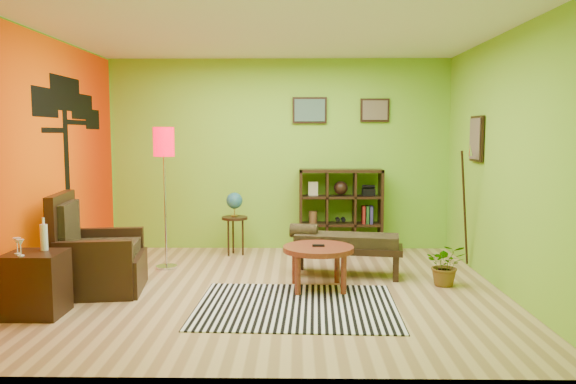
{
  "coord_description": "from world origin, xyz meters",
  "views": [
    {
      "loc": [
        0.25,
        -6.04,
        1.72
      ],
      "look_at": [
        0.16,
        0.32,
        1.05
      ],
      "focal_mm": 35.0,
      "sensor_mm": 36.0,
      "label": 1
    }
  ],
  "objects_px": {
    "armchair": "(95,262)",
    "side_cabinet": "(36,283)",
    "potted_plant": "(446,269)",
    "coffee_table": "(318,252)",
    "cube_shelf": "(342,211)",
    "bench": "(343,243)",
    "globe_table": "(234,208)",
    "floor_lamp": "(164,155)"
  },
  "relations": [
    {
      "from": "armchair",
      "to": "bench",
      "type": "xyz_separation_m",
      "value": [
        2.77,
        0.72,
        0.07
      ]
    },
    {
      "from": "cube_shelf",
      "to": "potted_plant",
      "type": "relative_size",
      "value": 2.48
    },
    {
      "from": "cube_shelf",
      "to": "armchair",
      "type": "bearing_deg",
      "value": -143.58
    },
    {
      "from": "coffee_table",
      "to": "floor_lamp",
      "type": "distance_m",
      "value": 2.36
    },
    {
      "from": "globe_table",
      "to": "potted_plant",
      "type": "relative_size",
      "value": 1.84
    },
    {
      "from": "side_cabinet",
      "to": "floor_lamp",
      "type": "bearing_deg",
      "value": 66.98
    },
    {
      "from": "floor_lamp",
      "to": "bench",
      "type": "distance_m",
      "value": 2.49
    },
    {
      "from": "coffee_table",
      "to": "cube_shelf",
      "type": "bearing_deg",
      "value": 78.27
    },
    {
      "from": "coffee_table",
      "to": "cube_shelf",
      "type": "relative_size",
      "value": 0.65
    },
    {
      "from": "side_cabinet",
      "to": "floor_lamp",
      "type": "relative_size",
      "value": 0.51
    },
    {
      "from": "potted_plant",
      "to": "cube_shelf",
      "type": "bearing_deg",
      "value": 119.34
    },
    {
      "from": "armchair",
      "to": "potted_plant",
      "type": "distance_m",
      "value": 3.9
    },
    {
      "from": "bench",
      "to": "potted_plant",
      "type": "distance_m",
      "value": 1.23
    },
    {
      "from": "side_cabinet",
      "to": "potted_plant",
      "type": "relative_size",
      "value": 1.9
    },
    {
      "from": "globe_table",
      "to": "bench",
      "type": "xyz_separation_m",
      "value": [
        1.44,
        -1.12,
        -0.28
      ]
    },
    {
      "from": "potted_plant",
      "to": "globe_table",
      "type": "bearing_deg",
      "value": 148.43
    },
    {
      "from": "coffee_table",
      "to": "floor_lamp",
      "type": "bearing_deg",
      "value": 153.8
    },
    {
      "from": "globe_table",
      "to": "bench",
      "type": "bearing_deg",
      "value": -37.85
    },
    {
      "from": "coffee_table",
      "to": "cube_shelf",
      "type": "distance_m",
      "value": 2.05
    },
    {
      "from": "floor_lamp",
      "to": "bench",
      "type": "height_order",
      "value": "floor_lamp"
    },
    {
      "from": "side_cabinet",
      "to": "globe_table",
      "type": "xyz_separation_m",
      "value": [
        1.59,
        2.67,
        0.37
      ]
    },
    {
      "from": "globe_table",
      "to": "floor_lamp",
      "type": "bearing_deg",
      "value": -134.85
    },
    {
      "from": "cube_shelf",
      "to": "bench",
      "type": "bearing_deg",
      "value": -93.62
    },
    {
      "from": "cube_shelf",
      "to": "potted_plant",
      "type": "height_order",
      "value": "cube_shelf"
    },
    {
      "from": "globe_table",
      "to": "bench",
      "type": "height_order",
      "value": "globe_table"
    },
    {
      "from": "coffee_table",
      "to": "armchair",
      "type": "distance_m",
      "value": 2.45
    },
    {
      "from": "side_cabinet",
      "to": "cube_shelf",
      "type": "distance_m",
      "value": 4.29
    },
    {
      "from": "coffee_table",
      "to": "side_cabinet",
      "type": "bearing_deg",
      "value": -160.78
    },
    {
      "from": "globe_table",
      "to": "bench",
      "type": "distance_m",
      "value": 1.84
    },
    {
      "from": "side_cabinet",
      "to": "globe_table",
      "type": "bearing_deg",
      "value": 59.28
    },
    {
      "from": "armchair",
      "to": "potted_plant",
      "type": "height_order",
      "value": "armchair"
    },
    {
      "from": "side_cabinet",
      "to": "coffee_table",
      "type": "bearing_deg",
      "value": 19.22
    },
    {
      "from": "armchair",
      "to": "bench",
      "type": "relative_size",
      "value": 0.78
    },
    {
      "from": "globe_table",
      "to": "cube_shelf",
      "type": "relative_size",
      "value": 0.74
    },
    {
      "from": "coffee_table",
      "to": "side_cabinet",
      "type": "distance_m",
      "value": 2.86
    },
    {
      "from": "floor_lamp",
      "to": "potted_plant",
      "type": "xyz_separation_m",
      "value": [
        3.35,
        -0.78,
        -1.26
      ]
    },
    {
      "from": "globe_table",
      "to": "side_cabinet",
      "type": "bearing_deg",
      "value": -120.72
    },
    {
      "from": "coffee_table",
      "to": "side_cabinet",
      "type": "relative_size",
      "value": 0.85
    },
    {
      "from": "side_cabinet",
      "to": "cube_shelf",
      "type": "height_order",
      "value": "cube_shelf"
    },
    {
      "from": "potted_plant",
      "to": "coffee_table",
      "type": "bearing_deg",
      "value": -173.79
    },
    {
      "from": "armchair",
      "to": "side_cabinet",
      "type": "height_order",
      "value": "armchair"
    },
    {
      "from": "coffee_table",
      "to": "potted_plant",
      "type": "relative_size",
      "value": 1.61
    }
  ]
}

